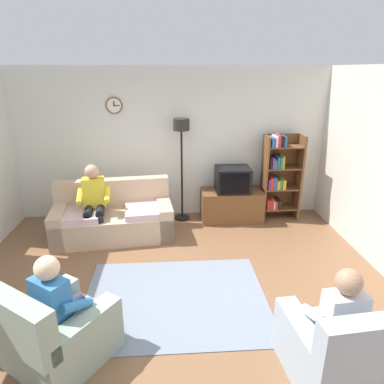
{
  "coord_description": "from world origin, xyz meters",
  "views": [
    {
      "loc": [
        -0.05,
        -3.48,
        2.63
      ],
      "look_at": [
        0.25,
        0.89,
        1.05
      ],
      "focal_mm": 31.81,
      "sensor_mm": 36.0,
      "label": 1
    }
  ],
  "objects_px": {
    "tv_stand": "(231,205)",
    "bookshelf": "(279,175)",
    "floor_lamp": "(181,142)",
    "couch": "(113,218)",
    "armchair_near_bookshelf": "(336,352)",
    "person_in_right_armchair": "(336,316)",
    "person_on_couch": "(94,199)",
    "person_in_left_armchair": "(61,301)",
    "tv": "(233,179)",
    "armchair_near_window": "(58,334)"
  },
  "relations": [
    {
      "from": "bookshelf",
      "to": "person_on_couch",
      "type": "bearing_deg",
      "value": -167.55
    },
    {
      "from": "floor_lamp",
      "to": "person_on_couch",
      "type": "relative_size",
      "value": 1.49
    },
    {
      "from": "bookshelf",
      "to": "armchair_near_window",
      "type": "xyz_separation_m",
      "value": [
        -3.06,
        -3.18,
        -0.52
      ]
    },
    {
      "from": "tv_stand",
      "to": "person_on_couch",
      "type": "xyz_separation_m",
      "value": [
        -2.32,
        -0.64,
        0.42
      ]
    },
    {
      "from": "floor_lamp",
      "to": "armchair_near_window",
      "type": "height_order",
      "value": "floor_lamp"
    },
    {
      "from": "floor_lamp",
      "to": "person_in_right_armchair",
      "type": "relative_size",
      "value": 1.65
    },
    {
      "from": "bookshelf",
      "to": "person_on_couch",
      "type": "xyz_separation_m",
      "value": [
        -3.18,
        -0.7,
        -0.12
      ]
    },
    {
      "from": "armchair_near_window",
      "to": "person_on_couch",
      "type": "distance_m",
      "value": 2.51
    },
    {
      "from": "couch",
      "to": "person_in_left_armchair",
      "type": "relative_size",
      "value": 1.77
    },
    {
      "from": "armchair_near_bookshelf",
      "to": "person_in_right_armchair",
      "type": "bearing_deg",
      "value": 95.19
    },
    {
      "from": "floor_lamp",
      "to": "armchair_near_window",
      "type": "xyz_separation_m",
      "value": [
        -1.3,
        -3.21,
        -1.16
      ]
    },
    {
      "from": "armchair_near_bookshelf",
      "to": "person_on_couch",
      "type": "relative_size",
      "value": 0.77
    },
    {
      "from": "tv_stand",
      "to": "tv",
      "type": "bearing_deg",
      "value": -90.0
    },
    {
      "from": "couch",
      "to": "tv",
      "type": "distance_m",
      "value": 2.17
    },
    {
      "from": "couch",
      "to": "tv_stand",
      "type": "height_order",
      "value": "couch"
    },
    {
      "from": "tv",
      "to": "armchair_near_window",
      "type": "relative_size",
      "value": 0.51
    },
    {
      "from": "floor_lamp",
      "to": "person_on_couch",
      "type": "bearing_deg",
      "value": -152.67
    },
    {
      "from": "tv_stand",
      "to": "bookshelf",
      "type": "xyz_separation_m",
      "value": [
        0.86,
        0.07,
        0.53
      ]
    },
    {
      "from": "person_on_couch",
      "to": "tv_stand",
      "type": "bearing_deg",
      "value": 15.3
    },
    {
      "from": "armchair_near_window",
      "to": "armchair_near_bookshelf",
      "type": "xyz_separation_m",
      "value": [
        2.52,
        -0.38,
        0.0
      ]
    },
    {
      "from": "couch",
      "to": "armchair_near_bookshelf",
      "type": "relative_size",
      "value": 2.09
    },
    {
      "from": "couch",
      "to": "armchair_near_window",
      "type": "bearing_deg",
      "value": -93.07
    },
    {
      "from": "armchair_near_window",
      "to": "person_in_left_armchair",
      "type": "height_order",
      "value": "person_in_left_armchair"
    },
    {
      "from": "tv",
      "to": "armchair_near_window",
      "type": "bearing_deg",
      "value": -125.5
    },
    {
      "from": "armchair_near_bookshelf",
      "to": "person_in_right_armchair",
      "type": "xyz_separation_m",
      "value": [
        -0.01,
        0.09,
        0.32
      ]
    },
    {
      "from": "person_on_couch",
      "to": "person_in_left_armchair",
      "type": "distance_m",
      "value": 2.41
    },
    {
      "from": "person_on_couch",
      "to": "person_in_right_armchair",
      "type": "bearing_deg",
      "value": -46.41
    },
    {
      "from": "couch",
      "to": "tv_stand",
      "type": "xyz_separation_m",
      "value": [
        2.06,
        0.53,
        -0.03
      ]
    },
    {
      "from": "couch",
      "to": "floor_lamp",
      "type": "bearing_deg",
      "value": 28.27
    },
    {
      "from": "couch",
      "to": "tv",
      "type": "height_order",
      "value": "tv"
    },
    {
      "from": "tv",
      "to": "floor_lamp",
      "type": "xyz_separation_m",
      "value": [
        -0.9,
        0.12,
        0.67
      ]
    },
    {
      "from": "armchair_near_bookshelf",
      "to": "person_in_left_armchair",
      "type": "xyz_separation_m",
      "value": [
        -2.47,
        0.45,
        0.32
      ]
    },
    {
      "from": "couch",
      "to": "armchair_near_bookshelf",
      "type": "height_order",
      "value": "same"
    },
    {
      "from": "couch",
      "to": "person_on_couch",
      "type": "height_order",
      "value": "person_on_couch"
    },
    {
      "from": "tv",
      "to": "person_in_right_armchair",
      "type": "relative_size",
      "value": 0.54
    },
    {
      "from": "tv_stand",
      "to": "floor_lamp",
      "type": "bearing_deg",
      "value": 173.73
    },
    {
      "from": "armchair_near_window",
      "to": "person_on_couch",
      "type": "height_order",
      "value": "person_on_couch"
    },
    {
      "from": "person_in_left_armchair",
      "to": "person_in_right_armchair",
      "type": "relative_size",
      "value": 1.0
    },
    {
      "from": "floor_lamp",
      "to": "couch",
      "type": "bearing_deg",
      "value": -151.73
    },
    {
      "from": "couch",
      "to": "person_in_left_armchair",
      "type": "distance_m",
      "value": 2.53
    },
    {
      "from": "tv",
      "to": "floor_lamp",
      "type": "relative_size",
      "value": 0.32
    },
    {
      "from": "tv_stand",
      "to": "tv",
      "type": "height_order",
      "value": "tv"
    },
    {
      "from": "armchair_near_bookshelf",
      "to": "person_in_right_armchair",
      "type": "relative_size",
      "value": 0.85
    },
    {
      "from": "tv",
      "to": "person_in_left_armchair",
      "type": "bearing_deg",
      "value": -125.5
    },
    {
      "from": "tv",
      "to": "armchair_near_bookshelf",
      "type": "relative_size",
      "value": 0.63
    },
    {
      "from": "tv_stand",
      "to": "bookshelf",
      "type": "distance_m",
      "value": 1.01
    },
    {
      "from": "person_in_right_armchair",
      "to": "person_on_couch",
      "type": "bearing_deg",
      "value": 133.59
    },
    {
      "from": "armchair_near_window",
      "to": "person_in_left_armchair",
      "type": "distance_m",
      "value": 0.33
    },
    {
      "from": "bookshelf",
      "to": "person_in_right_armchair",
      "type": "height_order",
      "value": "bookshelf"
    },
    {
      "from": "armchair_near_window",
      "to": "tv_stand",
      "type": "bearing_deg",
      "value": 54.71
    }
  ]
}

